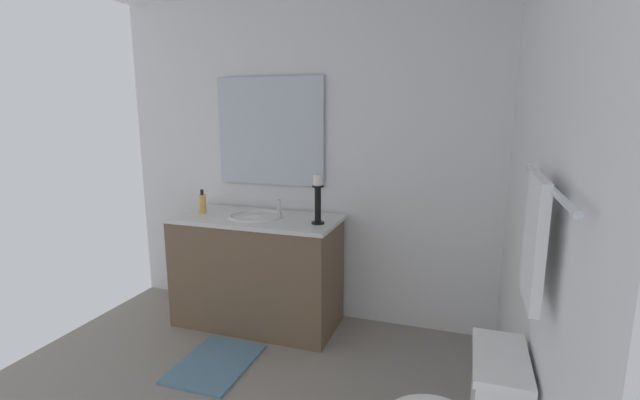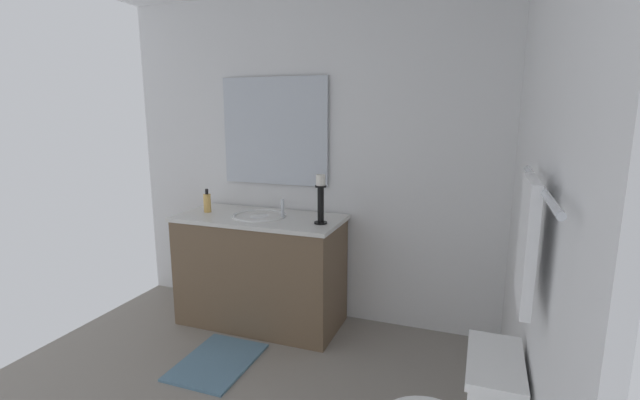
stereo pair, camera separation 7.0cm
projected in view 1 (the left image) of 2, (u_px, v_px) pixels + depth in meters
The scene contains 11 objects.
floor at pixel (229, 398), 2.54m from camera, with size 2.42×2.99×0.02m, color gray.
wall_back at pixel (538, 204), 1.83m from camera, with size 2.42×0.04×2.45m, color white.
wall_left at pixel (303, 161), 3.42m from camera, with size 0.04×2.99×2.45m, color white.
vanity_cabinet at pixel (257, 270), 3.35m from camera, with size 0.58×1.24×0.84m.
sink_basin at pixel (256, 222), 3.28m from camera, with size 0.40×0.40×0.24m.
mirror at pixel (270, 132), 3.41m from camera, with size 0.02×0.87×0.82m, color silver.
candle_holder_tall at pixel (318, 198), 3.03m from camera, with size 0.09×0.09×0.34m.
soap_bottle at pixel (202, 203), 3.38m from camera, with size 0.06×0.06×0.18m.
towel_bar at pixel (547, 184), 1.31m from camera, with size 0.02×0.02×0.84m, color silver.
towel_near_vanity at pixel (534, 240), 1.35m from camera, with size 0.28×0.03×0.39m, color white.
bath_mat at pixel (215, 363), 2.85m from camera, with size 0.60×0.44×0.02m, color slate.
Camera 1 is at (1.98, 1.21, 1.60)m, focal length 24.93 mm.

